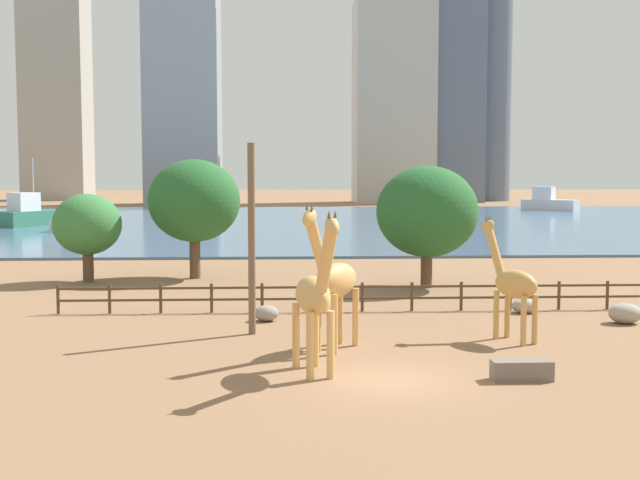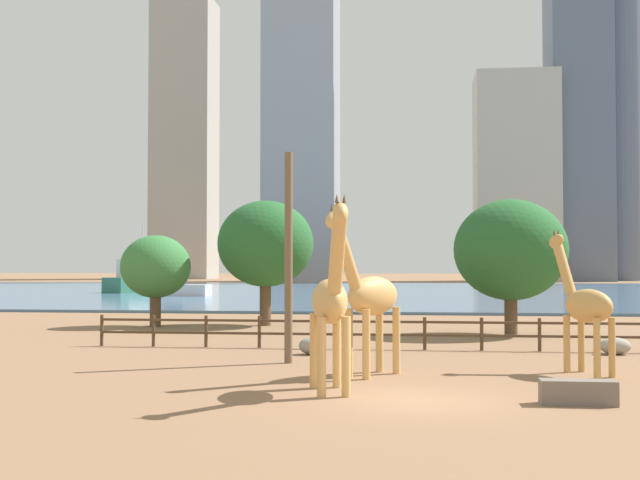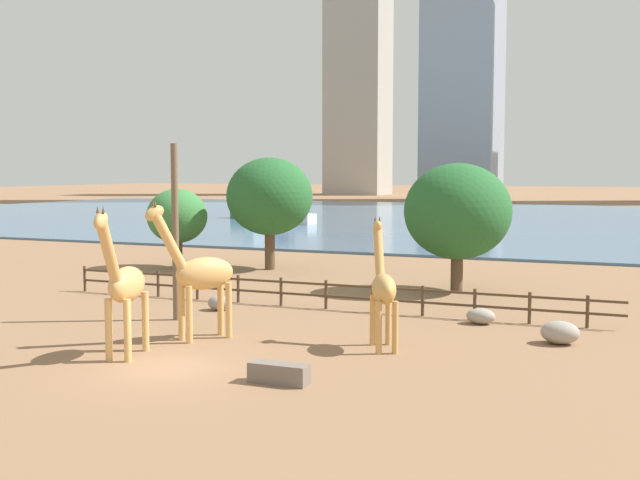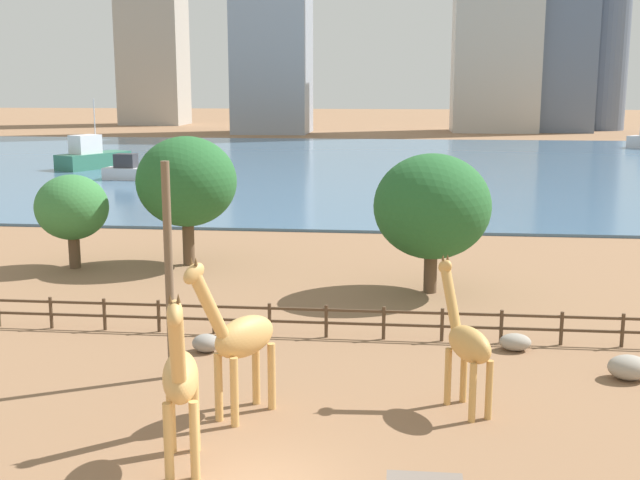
% 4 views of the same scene
% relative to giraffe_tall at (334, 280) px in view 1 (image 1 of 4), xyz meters
% --- Properties ---
extents(ground_plane, '(400.00, 400.00, 0.00)m').
position_rel_giraffe_tall_xyz_m(ground_plane, '(1.38, 75.79, -2.45)').
color(ground_plane, '#8C6647').
extents(harbor_water, '(180.00, 86.00, 0.20)m').
position_rel_giraffe_tall_xyz_m(harbor_water, '(1.38, 72.79, -2.35)').
color(harbor_water, '#476B8C').
rests_on(harbor_water, ground).
extents(giraffe_tall, '(2.42, 3.32, 5.17)m').
position_rel_giraffe_tall_xyz_m(giraffe_tall, '(0.00, 0.00, 0.00)').
color(giraffe_tall, tan).
rests_on(giraffe_tall, ground).
extents(giraffe_companion, '(1.47, 3.55, 5.12)m').
position_rel_giraffe_tall_xyz_m(giraffe_companion, '(-0.83, -3.38, -0.02)').
color(giraffe_companion, tan).
rests_on(giraffe_companion, ground).
extents(giraffe_young, '(1.85, 2.85, 4.56)m').
position_rel_giraffe_tall_xyz_m(giraffe_young, '(6.64, 1.24, -0.31)').
color(giraffe_young, tan).
rests_on(giraffe_young, ground).
extents(utility_pole, '(0.28, 0.28, 7.30)m').
position_rel_giraffe_tall_xyz_m(utility_pole, '(-2.96, 2.96, 1.20)').
color(utility_pole, brown).
rests_on(utility_pole, ground).
extents(boulder_near_fence, '(1.17, 0.85, 0.64)m').
position_rel_giraffe_tall_xyz_m(boulder_near_fence, '(8.90, 6.97, -2.13)').
color(boulder_near_fence, gray).
rests_on(boulder_near_fence, ground).
extents(boulder_by_pole, '(1.04, 0.89, 0.67)m').
position_rel_giraffe_tall_xyz_m(boulder_by_pole, '(-2.47, 5.62, -2.12)').
color(boulder_by_pole, gray).
rests_on(boulder_by_pole, ground).
extents(boulder_small, '(1.37, 1.11, 0.83)m').
position_rel_giraffe_tall_xyz_m(boulder_small, '(12.27, 4.36, -2.03)').
color(boulder_small, gray).
rests_on(boulder_small, ground).
extents(feeding_trough, '(1.80, 0.60, 0.60)m').
position_rel_giraffe_tall_xyz_m(feeding_trough, '(5.31, -4.35, -2.15)').
color(feeding_trough, '#72665B').
rests_on(feeding_trough, ground).
extents(enclosure_fence, '(26.12, 0.14, 1.30)m').
position_rel_giraffe_tall_xyz_m(enclosure_fence, '(1.08, 7.79, -1.69)').
color(enclosure_fence, '#4C3826').
rests_on(enclosure_fence, ground).
extents(tree_left_large, '(5.45, 5.45, 6.57)m').
position_rel_giraffe_tall_xyz_m(tree_left_large, '(6.00, 15.09, 1.65)').
color(tree_left_large, brown).
rests_on(tree_left_large, ground).
extents(tree_center_broad, '(3.83, 3.83, 5.01)m').
position_rel_giraffe_tall_xyz_m(tree_center_broad, '(-12.76, 18.21, 0.81)').
color(tree_center_broad, brown).
rests_on(tree_center_broad, ground).
extents(tree_right_tall, '(5.36, 5.36, 6.98)m').
position_rel_giraffe_tall_xyz_m(tree_right_tall, '(-6.88, 19.58, 2.09)').
color(tree_right_tall, brown).
rests_on(tree_right_tall, ground).
extents(boat_ferry, '(8.68, 7.97, 3.82)m').
position_rel_giraffe_tall_xyz_m(boat_ferry, '(41.44, 99.78, -0.95)').
color(boat_ferry, silver).
rests_on(boat_ferry, harbor_water).
extents(boat_sailboat, '(6.65, 9.09, 7.75)m').
position_rel_giraffe_tall_xyz_m(boat_sailboat, '(-30.38, 65.13, -0.96)').
color(boat_sailboat, '#337259').
rests_on(boat_sailboat, harbor_water).
extents(boat_tug, '(5.99, 2.67, 2.55)m').
position_rel_giraffe_tall_xyz_m(boat_tug, '(-22.44, 55.40, -1.38)').
color(boat_tug, silver).
rests_on(boat_tug, harbor_water).
extents(skyline_block_central, '(16.42, 13.07, 42.25)m').
position_rel_giraffe_tall_xyz_m(skyline_block_central, '(22.03, 142.23, 18.67)').
color(skyline_block_central, '#B7B2A8').
rests_on(skyline_block_central, ground).
extents(skyline_tower_glass, '(14.18, 11.82, 67.08)m').
position_rel_giraffe_tall_xyz_m(skyline_tower_glass, '(-53.36, 161.92, 31.09)').
color(skyline_tower_glass, '#ADA89E').
rests_on(skyline_tower_glass, ground).
extents(skyline_block_right, '(9.32, 9.32, 75.12)m').
position_rel_giraffe_tall_xyz_m(skyline_block_right, '(45.05, 151.15, 35.11)').
color(skyline_block_right, slate).
rests_on(skyline_block_right, ground).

